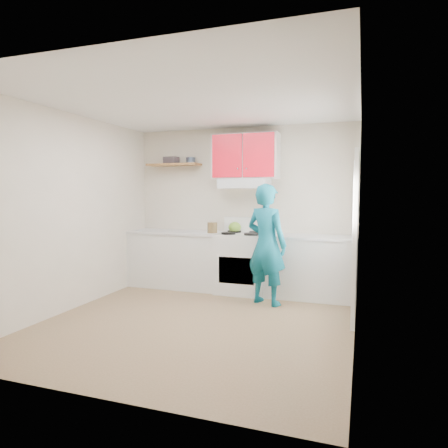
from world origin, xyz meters
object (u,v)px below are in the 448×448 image
at_px(crock, 212,228).
at_px(stove, 242,263).
at_px(person, 266,244).
at_px(tin, 191,160).
at_px(kettle, 235,227).

bearing_deg(crock, stove, 5.46).
bearing_deg(person, crock, -4.80).
bearing_deg(tin, crock, -26.88).
bearing_deg(crock, kettle, 27.59).
distance_m(crock, person, 1.10).
xyz_separation_m(kettle, crock, (-0.32, -0.17, -0.01)).
xyz_separation_m(kettle, person, (0.66, -0.64, -0.17)).
height_order(tin, crock, tin).
distance_m(tin, person, 2.04).
relative_size(kettle, crock, 1.07).
relative_size(crock, person, 0.11).
distance_m(kettle, person, 0.94).
height_order(stove, crock, crock).
xyz_separation_m(stove, crock, (-0.48, -0.05, 0.53)).
distance_m(tin, kettle, 1.34).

